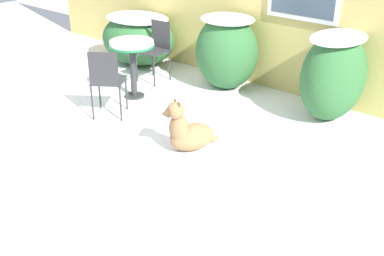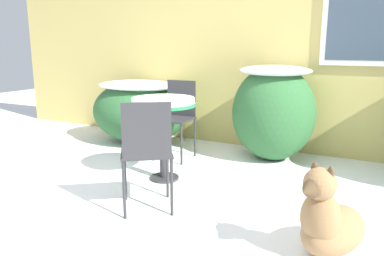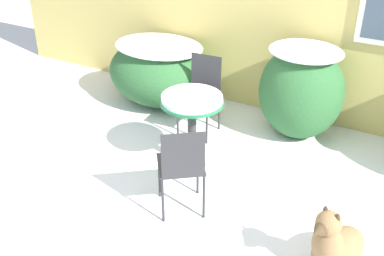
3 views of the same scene
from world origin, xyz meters
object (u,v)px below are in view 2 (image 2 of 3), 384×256
object	(u,v)px
patio_table	(163,112)
patio_chair_far_side	(147,150)
dog	(329,223)
patio_chair_near_table	(177,115)

from	to	relation	value
patio_table	patio_chair_far_side	bearing A→B (deg)	-68.42
dog	patio_chair_far_side	bearing A→B (deg)	-156.81
patio_chair_far_side	dog	size ratio (longest dim) A/B	1.29
patio_chair_near_table	patio_table	bearing A→B (deg)	-72.64
patio_table	patio_chair_near_table	distance (m)	0.79
patio_chair_near_table	dog	bearing A→B (deg)	-39.78
patio_chair_far_side	dog	distance (m)	1.40
patio_table	dog	world-z (taller)	patio_table
patio_chair_far_side	dog	xyz separation A→B (m)	(1.37, -0.02, -0.29)
patio_table	patio_chair_far_side	world-z (taller)	patio_chair_far_side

